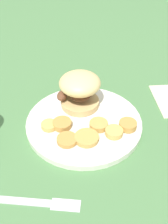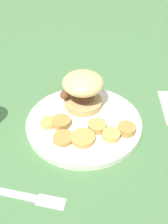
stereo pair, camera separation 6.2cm
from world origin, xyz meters
name	(u,v)px [view 1 (the left image)]	position (x,y,z in m)	size (l,w,h in m)	color
ground_plane	(84,125)	(0.00, 0.00, 0.00)	(4.00, 4.00, 0.00)	#4C7A47
dinner_plate	(84,122)	(0.00, 0.00, 0.01)	(0.28, 0.28, 0.02)	white
sandwich	(79,89)	(0.02, 0.06, 0.07)	(0.11, 0.11, 0.09)	tan
potato_round_0	(99,125)	(0.02, -0.04, 0.02)	(0.04, 0.04, 0.01)	tan
potato_round_1	(49,125)	(-0.08, 0.02, 0.02)	(0.04, 0.04, 0.01)	tan
potato_round_2	(114,132)	(0.03, -0.08, 0.02)	(0.04, 0.04, 0.01)	tan
potato_round_3	(128,125)	(0.07, -0.08, 0.02)	(0.04, 0.04, 0.02)	#BC8942
potato_round_4	(67,140)	(-0.07, -0.04, 0.02)	(0.05, 0.05, 0.01)	#BC8942
potato_round_5	(87,138)	(-0.03, -0.06, 0.02)	(0.05, 0.05, 0.01)	tan
potato_round_6	(62,124)	(-0.06, 0.01, 0.02)	(0.04, 0.04, 0.01)	#BC8942
fork	(34,202)	(-0.19, -0.13, 0.00)	(0.15, 0.12, 0.00)	silver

